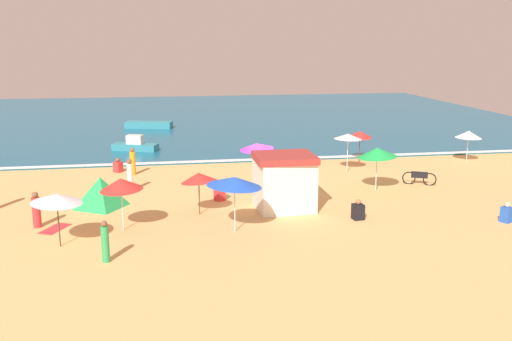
{
  "coord_description": "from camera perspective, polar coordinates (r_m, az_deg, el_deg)",
  "views": [
    {
      "loc": [
        -5.61,
        -29.6,
        7.77
      ],
      "look_at": [
        -0.62,
        0.16,
        0.8
      ],
      "focal_mm": 39.81,
      "sensor_mm": 36.0,
      "label": 1
    }
  ],
  "objects": [
    {
      "name": "ground_plane",
      "position": [
        31.12,
        1.18,
        -1.46
      ],
      "size": [
        60.0,
        60.0,
        0.0
      ],
      "primitive_type": "plane",
      "color": "#E5B26B"
    },
    {
      "name": "ocean_water",
      "position": [
        58.39,
        -3.94,
        5.38
      ],
      "size": [
        60.0,
        44.0,
        0.1
      ],
      "primitive_type": "cube",
      "color": "#196084",
      "rests_on": "ground_plane"
    },
    {
      "name": "wave_breaker_foam",
      "position": [
        37.14,
        -0.62,
        1.09
      ],
      "size": [
        57.0,
        0.7,
        0.01
      ],
      "primitive_type": "cube",
      "color": "white",
      "rests_on": "ocean_water"
    },
    {
      "name": "lifeguard_cabana",
      "position": [
        26.44,
        2.85,
        -1.11
      ],
      "size": [
        2.75,
        2.49,
        2.62
      ],
      "color": "white",
      "rests_on": "ground_plane"
    },
    {
      "name": "beach_umbrella_0",
      "position": [
        30.78,
        0.06,
        2.44
      ],
      "size": [
        2.56,
        2.56,
        2.39
      ],
      "color": "#4C3823",
      "rests_on": "ground_plane"
    },
    {
      "name": "beach_umbrella_1",
      "position": [
        37.24,
        10.4,
        3.61
      ],
      "size": [
        1.57,
        1.6,
        2.11
      ],
      "color": "#4C3823",
      "rests_on": "ground_plane"
    },
    {
      "name": "beach_umbrella_3",
      "position": [
        30.14,
        12.1,
        1.8
      ],
      "size": [
        2.08,
        2.04,
        2.39
      ],
      "color": "silver",
      "rests_on": "ground_plane"
    },
    {
      "name": "beach_umbrella_4",
      "position": [
        23.93,
        -13.41,
        -1.35
      ],
      "size": [
        2.46,
        2.45,
        2.29
      ],
      "color": "silver",
      "rests_on": "ground_plane"
    },
    {
      "name": "beach_umbrella_5",
      "position": [
        22.75,
        -19.4,
        -2.67
      ],
      "size": [
        2.46,
        2.44,
        2.17
      ],
      "color": "#4C3823",
      "rests_on": "ground_plane"
    },
    {
      "name": "beach_umbrella_6",
      "position": [
        38.95,
        20.58,
        3.41
      ],
      "size": [
        1.89,
        1.89,
        2.09
      ],
      "color": "silver",
      "rests_on": "ground_plane"
    },
    {
      "name": "beach_umbrella_7",
      "position": [
        34.15,
        9.24,
        3.39
      ],
      "size": [
        1.7,
        1.69,
        2.36
      ],
      "color": "silver",
      "rests_on": "ground_plane"
    },
    {
      "name": "beach_umbrella_8",
      "position": [
        25.65,
        -5.77,
        -0.69
      ],
      "size": [
        2.36,
        2.36,
        2.02
      ],
      "color": "#4C3823",
      "rests_on": "ground_plane"
    },
    {
      "name": "beach_umbrella_9",
      "position": [
        23.09,
        -2.17,
        -1.12
      ],
      "size": [
        2.34,
        2.31,
        2.42
      ],
      "color": "silver",
      "rests_on": "ground_plane"
    },
    {
      "name": "beach_tent",
      "position": [
        27.81,
        -15.32,
        -2.12
      ],
      "size": [
        2.33,
        2.29,
        1.48
      ],
      "color": "green",
      "rests_on": "ground_plane"
    },
    {
      "name": "parked_bicycle",
      "position": [
        32.37,
        16.08,
        -0.71
      ],
      "size": [
        1.66,
        0.86,
        0.76
      ],
      "color": "black",
      "rests_on": "ground_plane"
    },
    {
      "name": "beachgoer_0",
      "position": [
        27.06,
        23.87,
        -3.97
      ],
      "size": [
        0.54,
        0.54,
        0.91
      ],
      "color": "blue",
      "rests_on": "ground_plane"
    },
    {
      "name": "beachgoer_1",
      "position": [
        34.05,
        -12.29,
        0.85
      ],
      "size": [
        0.41,
        0.41,
        1.62
      ],
      "color": "orange",
      "rests_on": "ground_plane"
    },
    {
      "name": "beachgoer_2",
      "position": [
        21.03,
        -14.92,
        -6.97
      ],
      "size": [
        0.29,
        0.29,
        1.55
      ],
      "color": "green",
      "rests_on": "ground_plane"
    },
    {
      "name": "beachgoer_3",
      "position": [
        28.11,
        -3.69,
        -2.24
      ],
      "size": [
        0.58,
        0.58,
        0.93
      ],
      "color": "red",
      "rests_on": "ground_plane"
    },
    {
      "name": "beachgoer_6",
      "position": [
        35.03,
        -13.7,
        0.43
      ],
      "size": [
        0.6,
        0.6,
        0.87
      ],
      "color": "red",
      "rests_on": "ground_plane"
    },
    {
      "name": "beachgoer_7",
      "position": [
        25.54,
        10.21,
        -4.02
      ],
      "size": [
        0.51,
        0.51,
        0.91
      ],
      "color": "black",
      "rests_on": "ground_plane"
    },
    {
      "name": "beachgoer_8",
      "position": [
        30.4,
        -12.55,
        -0.48
      ],
      "size": [
        0.3,
        0.3,
        1.72
      ],
      "color": "white",
      "rests_on": "ground_plane"
    },
    {
      "name": "beachgoer_9",
      "position": [
        25.73,
        -21.2,
        -3.78
      ],
      "size": [
        0.48,
        0.48,
        1.56
      ],
      "color": "red",
      "rests_on": "ground_plane"
    },
    {
      "name": "beach_towel_0",
      "position": [
        25.46,
        -19.53,
        -5.53
      ],
      "size": [
        1.27,
        1.65,
        0.01
      ],
      "color": "red",
      "rests_on": "ground_plane"
    },
    {
      "name": "beach_towel_1",
      "position": [
        27.85,
        4.58,
        -3.23
      ],
      "size": [
        1.65,
        1.21,
        0.01
      ],
      "color": "white",
      "rests_on": "ground_plane"
    },
    {
      "name": "small_boat_0",
      "position": [
        41.17,
        -12.04,
        2.48
      ],
      "size": [
        3.37,
        2.14,
        1.1
      ],
      "color": "teal",
      "rests_on": "ocean_water"
    },
    {
      "name": "small_boat_1",
      "position": [
        51.57,
        -10.72,
        4.55
      ],
      "size": [
        4.28,
        2.24,
        0.57
      ],
      "color": "teal",
      "rests_on": "ocean_water"
    }
  ]
}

